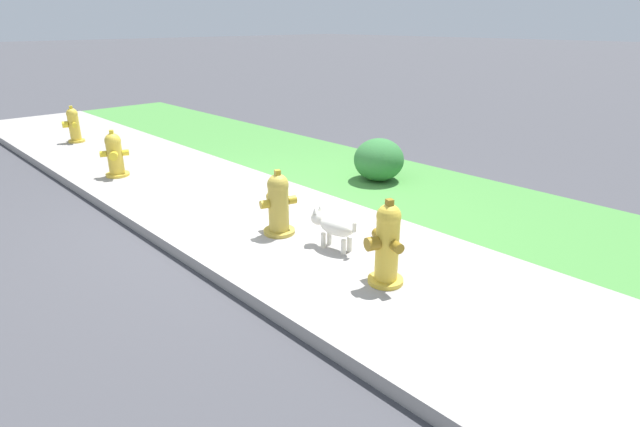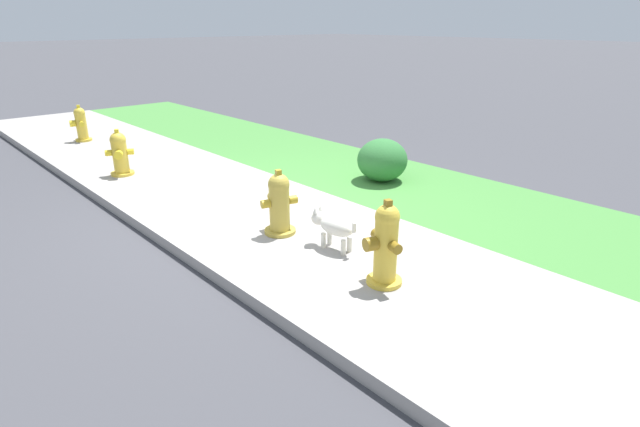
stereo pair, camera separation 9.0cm
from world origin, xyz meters
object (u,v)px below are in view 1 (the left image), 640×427
at_px(fire_hydrant_mid_block, 74,125).
at_px(small_white_dog, 333,226).
at_px(fire_hydrant_far_end, 115,155).
at_px(fire_hydrant_at_driveway, 387,244).
at_px(shrub_bush_near_lamp, 379,160).
at_px(fire_hydrant_near_corner, 278,204).

relative_size(fire_hydrant_mid_block, small_white_dog, 1.24).
bearing_deg(fire_hydrant_far_end, fire_hydrant_at_driveway, 121.57).
relative_size(fire_hydrant_far_end, shrub_bush_near_lamp, 0.97).
distance_m(fire_hydrant_near_corner, small_white_dog, 0.70).
height_order(fire_hydrant_at_driveway, fire_hydrant_far_end, fire_hydrant_at_driveway).
bearing_deg(small_white_dog, fire_hydrant_far_end, 0.89).
xyz_separation_m(fire_hydrant_at_driveway, shrub_bush_near_lamp, (-2.01, 2.28, -0.07)).
distance_m(fire_hydrant_at_driveway, small_white_dog, 0.84).
height_order(fire_hydrant_near_corner, fire_hydrant_far_end, fire_hydrant_near_corner).
relative_size(fire_hydrant_mid_block, fire_hydrant_near_corner, 0.96).
xyz_separation_m(fire_hydrant_at_driveway, fire_hydrant_far_end, (-4.77, -0.36, -0.05)).
bearing_deg(fire_hydrant_near_corner, shrub_bush_near_lamp, 29.96).
distance_m(fire_hydrant_near_corner, fire_hydrant_far_end, 3.31).
bearing_deg(fire_hydrant_far_end, small_white_dog, 124.86).
bearing_deg(shrub_bush_near_lamp, small_white_dog, -60.48).
bearing_deg(fire_hydrant_mid_block, shrub_bush_near_lamp, -143.21).
distance_m(fire_hydrant_mid_block, shrub_bush_near_lamp, 5.93).
relative_size(fire_hydrant_near_corner, fire_hydrant_at_driveway, 0.91).
bearing_deg(shrub_bush_near_lamp, fire_hydrant_far_end, -136.25).
xyz_separation_m(fire_hydrant_mid_block, fire_hydrant_far_end, (2.70, -0.34, 0.00)).
height_order(fire_hydrant_at_driveway, small_white_dog, fire_hydrant_at_driveway).
bearing_deg(fire_hydrant_at_driveway, fire_hydrant_far_end, 23.04).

